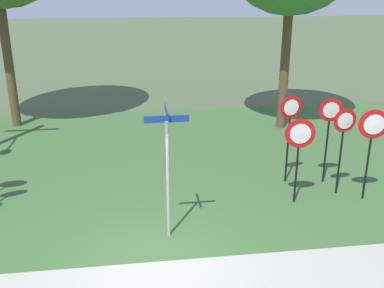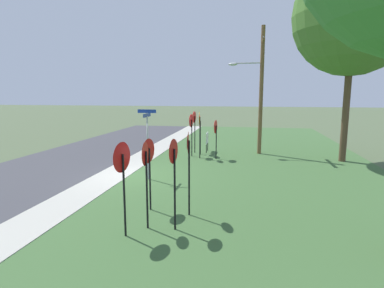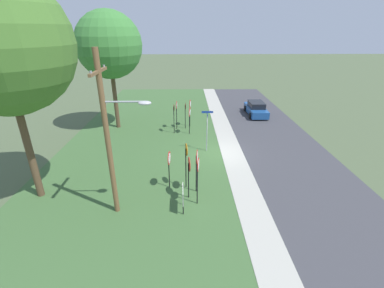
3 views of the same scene
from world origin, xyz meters
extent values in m
plane|color=#4C5B3D|center=(0.00, 0.00, 0.00)|extent=(160.00, 160.00, 0.00)
cube|color=#3D3D42|center=(0.00, -4.80, 0.01)|extent=(44.00, 6.40, 0.01)
cube|color=#ADAA9E|center=(0.00, -0.80, 0.03)|extent=(44.00, 1.60, 0.06)
cube|color=#3D6033|center=(0.00, 6.00, 0.02)|extent=(44.00, 12.00, 0.04)
cylinder|color=black|center=(-4.42, 2.56, 1.24)|extent=(0.06, 0.06, 2.40)
cylinder|color=orange|center=(-4.42, 2.52, 2.39)|extent=(0.68, 0.13, 0.69)
cylinder|color=white|center=(-4.42, 2.50, 2.39)|extent=(0.53, 0.09, 0.53)
cylinder|color=black|center=(-4.89, 2.00, 1.14)|extent=(0.06, 0.06, 2.20)
cylinder|color=red|center=(-4.89, 1.96, 2.18)|extent=(0.76, 0.10, 0.76)
cylinder|color=white|center=(-4.89, 1.94, 2.18)|extent=(0.59, 0.07, 0.59)
cylinder|color=black|center=(-4.44, 3.51, 1.00)|extent=(0.06, 0.06, 1.91)
cylinder|color=red|center=(-4.44, 3.47, 1.89)|extent=(0.76, 0.12, 0.76)
cylinder|color=white|center=(-4.44, 3.45, 1.89)|extent=(0.59, 0.08, 0.59)
cylinder|color=black|center=(-5.48, 2.42, 1.08)|extent=(0.06, 0.06, 2.07)
cylinder|color=red|center=(-5.48, 2.38, 2.06)|extent=(0.76, 0.12, 0.76)
cylinder|color=white|center=(-5.48, 2.36, 2.06)|extent=(0.59, 0.08, 0.59)
cylinder|color=black|center=(-6.02, 1.98, 1.20)|extent=(0.06, 0.06, 2.33)
cylinder|color=red|center=(-6.02, 1.94, 2.31)|extent=(0.71, 0.12, 0.71)
cylinder|color=white|center=(-6.02, 1.93, 2.31)|extent=(0.55, 0.08, 0.55)
cylinder|color=black|center=(4.12, 3.59, 1.21)|extent=(0.06, 0.06, 2.34)
cone|color=red|center=(4.12, 3.55, 2.31)|extent=(0.66, 0.12, 0.66)
cone|color=white|center=(4.12, 3.53, 2.31)|extent=(0.45, 0.07, 0.45)
cylinder|color=black|center=(5.26, 2.63, 1.13)|extent=(0.06, 0.06, 2.18)
cone|color=red|center=(5.26, 2.59, 2.16)|extent=(0.65, 0.06, 0.65)
cone|color=silver|center=(5.26, 2.57, 2.16)|extent=(0.44, 0.04, 0.44)
cylinder|color=black|center=(3.91, 2.27, 1.05)|extent=(0.06, 0.06, 2.02)
cone|color=red|center=(3.91, 2.23, 1.98)|extent=(0.77, 0.17, 0.78)
cone|color=silver|center=(3.91, 2.21, 1.98)|extent=(0.52, 0.11, 0.53)
cylinder|color=black|center=(5.84, 2.21, 1.14)|extent=(0.06, 0.06, 2.20)
cone|color=red|center=(5.84, 2.17, 2.16)|extent=(0.78, 0.17, 0.79)
cone|color=white|center=(5.84, 2.15, 2.16)|extent=(0.53, 0.11, 0.53)
cylinder|color=black|center=(5.21, 3.41, 1.17)|extent=(0.06, 0.06, 2.27)
cone|color=red|center=(5.21, 3.37, 2.24)|extent=(0.67, 0.11, 0.67)
cone|color=silver|center=(5.21, 3.34, 2.24)|extent=(0.45, 0.07, 0.46)
cylinder|color=#9EA0A8|center=(0.44, 1.04, 1.41)|extent=(0.07, 0.07, 2.73)
cylinder|color=#9EA0A8|center=(0.44, 1.04, 2.79)|extent=(0.09, 0.09, 0.03)
cube|color=navy|center=(0.44, 1.04, 2.85)|extent=(0.96, 0.02, 0.15)
cube|color=navy|center=(0.44, 1.04, 3.02)|extent=(0.02, 0.82, 0.15)
cylinder|color=brown|center=(-6.51, 6.00, 3.90)|extent=(0.24, 0.24, 7.71)
cube|color=brown|center=(-6.51, 6.00, 6.83)|extent=(2.10, 0.12, 0.12)
cylinder|color=gray|center=(-7.36, 6.00, 6.93)|extent=(0.09, 0.09, 0.10)
cylinder|color=gray|center=(-5.66, 6.00, 6.93)|extent=(0.09, 0.09, 0.10)
cylinder|color=#9EA0A8|center=(-6.51, 5.12, 5.59)|extent=(0.08, 1.75, 0.08)
ellipsoid|color=#B7B7BC|center=(-6.51, 4.25, 5.53)|extent=(0.40, 0.56, 0.18)
cylinder|color=black|center=(-6.88, 2.70, 0.32)|extent=(0.05, 0.05, 0.55)
cylinder|color=black|center=(-6.11, 2.71, 0.32)|extent=(0.05, 0.05, 0.55)
cube|color=white|center=(-6.49, 2.70, 0.94)|extent=(1.10, 0.05, 0.70)
cylinder|color=brown|center=(-5.08, 10.49, 3.12)|extent=(0.36, 0.36, 6.17)
sphere|color=#47752D|center=(-5.08, 10.49, 7.76)|extent=(6.19, 6.19, 6.19)
cylinder|color=brown|center=(5.73, 8.80, 2.92)|extent=(0.36, 0.36, 5.75)
sphere|color=#3D7F38|center=(5.73, 8.80, 7.14)|extent=(5.41, 5.41, 5.41)
cube|color=#1E4C8C|center=(9.32, -4.77, 0.50)|extent=(4.30, 1.73, 0.68)
cube|color=black|center=(9.32, -4.77, 1.12)|extent=(2.15, 1.46, 0.56)
cylinder|color=black|center=(10.65, -3.92, 0.31)|extent=(0.60, 0.18, 0.60)
cylinder|color=black|center=(10.64, -5.64, 0.31)|extent=(0.60, 0.18, 0.60)
cylinder|color=black|center=(8.00, -3.90, 0.31)|extent=(0.60, 0.18, 0.60)
cylinder|color=black|center=(7.98, -5.62, 0.31)|extent=(0.60, 0.18, 0.60)
camera|label=1|loc=(-0.24, -7.85, 5.47)|focal=41.17mm
camera|label=2|loc=(13.11, 5.35, 3.76)|focal=29.06mm
camera|label=3|loc=(-17.37, 2.48, 8.42)|focal=24.74mm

